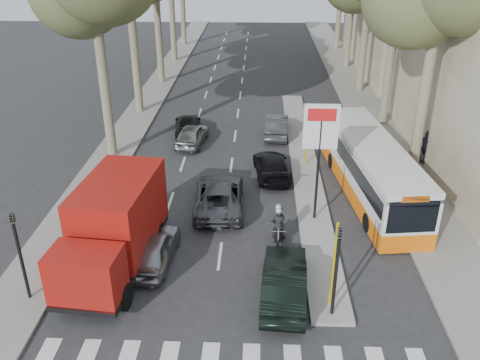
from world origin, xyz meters
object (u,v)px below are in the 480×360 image
object	(u,v)px
red_truck	(115,226)
silver_hatchback	(154,248)
dark_hatchback	(284,280)
motorcycle	(278,225)
city_bus	(371,167)

from	to	relation	value
red_truck	silver_hatchback	bearing A→B (deg)	17.90
dark_hatchback	red_truck	world-z (taller)	red_truck
silver_hatchback	motorcycle	world-z (taller)	motorcycle
silver_hatchback	dark_hatchback	xyz separation A→B (m)	(5.13, -1.96, 0.07)
dark_hatchback	city_bus	bearing A→B (deg)	-115.43
red_truck	motorcycle	distance (m)	6.78
silver_hatchback	dark_hatchback	size ratio (longest dim) A/B	0.87
city_bus	silver_hatchback	bearing A→B (deg)	-153.84
dark_hatchback	city_bus	xyz separation A→B (m)	(4.57, 8.19, 0.77)
silver_hatchback	city_bus	bearing A→B (deg)	-143.26
silver_hatchback	red_truck	xyz separation A→B (m)	(-1.37, -0.29, 1.19)
dark_hatchback	red_truck	bearing A→B (deg)	-10.65
dark_hatchback	motorcycle	xyz separation A→B (m)	(-0.12, 3.70, 0.07)
dark_hatchback	motorcycle	size ratio (longest dim) A/B	2.15
silver_hatchback	dark_hatchback	world-z (taller)	dark_hatchback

